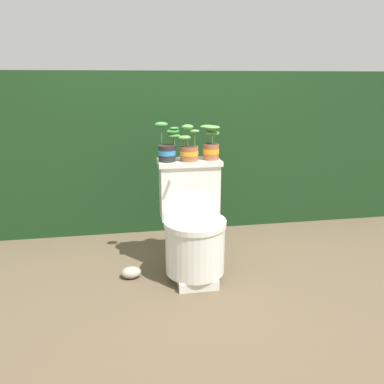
% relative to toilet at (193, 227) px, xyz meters
% --- Properties ---
extents(ground_plane, '(12.00, 12.00, 0.00)m').
position_rel_toilet_xyz_m(ground_plane, '(-0.06, -0.03, -0.33)').
color(ground_plane, brown).
extents(hedge_backdrop, '(4.29, 0.70, 1.32)m').
position_rel_toilet_xyz_m(hedge_backdrop, '(-0.06, 1.12, 0.33)').
color(hedge_backdrop, '#193819').
rests_on(hedge_backdrop, ground).
extents(toilet, '(0.41, 0.53, 0.75)m').
position_rel_toilet_xyz_m(toilet, '(0.00, 0.00, 0.00)').
color(toilet, silver).
rests_on(toilet, ground).
extents(potted_plant_left, '(0.16, 0.11, 0.25)m').
position_rel_toilet_xyz_m(potted_plant_left, '(-0.14, 0.13, 0.50)').
color(potted_plant_left, '#262628').
rests_on(potted_plant_left, toilet).
extents(potted_plant_midleft, '(0.14, 0.12, 0.23)m').
position_rel_toilet_xyz_m(potted_plant_midleft, '(-0.01, 0.13, 0.49)').
color(potted_plant_midleft, '#9E5638').
rests_on(potted_plant_midleft, toilet).
extents(potted_plant_middle, '(0.13, 0.11, 0.23)m').
position_rel_toilet_xyz_m(potted_plant_middle, '(0.14, 0.14, 0.51)').
color(potted_plant_middle, '#9E5638').
rests_on(potted_plant_middle, toilet).
extents(garden_stone, '(0.13, 0.11, 0.07)m').
position_rel_toilet_xyz_m(garden_stone, '(-0.41, 0.01, -0.30)').
color(garden_stone, '#9E9384').
rests_on(garden_stone, ground).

